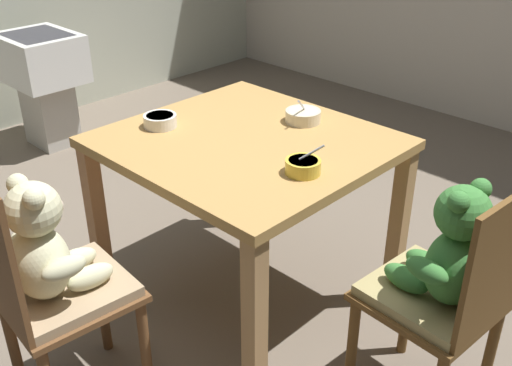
{
  "coord_description": "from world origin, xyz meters",
  "views": [
    {
      "loc": [
        1.45,
        -1.45,
        1.65
      ],
      "look_at": [
        0.0,
        0.05,
        0.53
      ],
      "focal_mm": 42.24,
      "sensor_mm": 36.0,
      "label": 1
    }
  ],
  "objects_px": {
    "dining_table": "(247,164)",
    "porridge_bowl_white_near_left": "(160,121)",
    "sink_basin": "(43,73)",
    "teddy_chair_near_right": "(448,272)",
    "teddy_chair_near_front": "(49,267)",
    "porridge_bowl_cream_far_center": "(303,116)",
    "porridge_bowl_yellow_near_right": "(303,166)"
  },
  "relations": [
    {
      "from": "teddy_chair_near_front",
      "to": "porridge_bowl_yellow_near_right",
      "type": "distance_m",
      "value": 0.86
    },
    {
      "from": "teddy_chair_near_right",
      "to": "porridge_bowl_white_near_left",
      "type": "distance_m",
      "value": 1.19
    },
    {
      "from": "teddy_chair_near_front",
      "to": "teddy_chair_near_right",
      "type": "bearing_deg",
      "value": -41.82
    },
    {
      "from": "dining_table",
      "to": "sink_basin",
      "type": "height_order",
      "value": "dining_table"
    },
    {
      "from": "porridge_bowl_white_near_left",
      "to": "sink_basin",
      "type": "relative_size",
      "value": 0.18
    },
    {
      "from": "teddy_chair_near_front",
      "to": "porridge_bowl_cream_far_center",
      "type": "relative_size",
      "value": 6.42
    },
    {
      "from": "porridge_bowl_yellow_near_right",
      "to": "sink_basin",
      "type": "relative_size",
      "value": 0.17
    },
    {
      "from": "porridge_bowl_cream_far_center",
      "to": "teddy_chair_near_right",
      "type": "bearing_deg",
      "value": -18.23
    },
    {
      "from": "dining_table",
      "to": "teddy_chair_near_right",
      "type": "xyz_separation_m",
      "value": [
        0.84,
        0.01,
        -0.07
      ]
    },
    {
      "from": "porridge_bowl_yellow_near_right",
      "to": "porridge_bowl_cream_far_center",
      "type": "bearing_deg",
      "value": 130.17
    },
    {
      "from": "teddy_chair_near_front",
      "to": "sink_basin",
      "type": "bearing_deg",
      "value": 67.37
    },
    {
      "from": "teddy_chair_near_right",
      "to": "porridge_bowl_yellow_near_right",
      "type": "height_order",
      "value": "teddy_chair_near_right"
    },
    {
      "from": "teddy_chair_near_front",
      "to": "dining_table",
      "type": "bearing_deg",
      "value": 2.49
    },
    {
      "from": "dining_table",
      "to": "porridge_bowl_white_near_left",
      "type": "height_order",
      "value": "porridge_bowl_white_near_left"
    },
    {
      "from": "porridge_bowl_white_near_left",
      "to": "porridge_bowl_cream_far_center",
      "type": "distance_m",
      "value": 0.56
    },
    {
      "from": "teddy_chair_near_front",
      "to": "porridge_bowl_white_near_left",
      "type": "bearing_deg",
      "value": 28.28
    },
    {
      "from": "teddy_chair_near_front",
      "to": "sink_basin",
      "type": "xyz_separation_m",
      "value": [
        -2.01,
        1.06,
        -0.09
      ]
    },
    {
      "from": "teddy_chair_near_right",
      "to": "porridge_bowl_cream_far_center",
      "type": "relative_size",
      "value": 6.13
    },
    {
      "from": "porridge_bowl_white_near_left",
      "to": "sink_basin",
      "type": "height_order",
      "value": "porridge_bowl_white_near_left"
    },
    {
      "from": "teddy_chair_near_right",
      "to": "dining_table",
      "type": "bearing_deg",
      "value": 4.63
    },
    {
      "from": "dining_table",
      "to": "teddy_chair_near_front",
      "type": "bearing_deg",
      "value": -92.65
    },
    {
      "from": "dining_table",
      "to": "porridge_bowl_cream_far_center",
      "type": "distance_m",
      "value": 0.3
    },
    {
      "from": "teddy_chair_near_right",
      "to": "porridge_bowl_cream_far_center",
      "type": "xyz_separation_m",
      "value": [
        -0.8,
        0.26,
        0.2
      ]
    },
    {
      "from": "porridge_bowl_white_near_left",
      "to": "sink_basin",
      "type": "xyz_separation_m",
      "value": [
        -1.73,
        0.39,
        -0.29
      ]
    },
    {
      "from": "porridge_bowl_yellow_near_right",
      "to": "sink_basin",
      "type": "bearing_deg",
      "value": 172.5
    },
    {
      "from": "teddy_chair_near_right",
      "to": "sink_basin",
      "type": "distance_m",
      "value": 2.91
    },
    {
      "from": "teddy_chair_near_right",
      "to": "sink_basin",
      "type": "relative_size",
      "value": 1.22
    },
    {
      "from": "porridge_bowl_yellow_near_right",
      "to": "sink_basin",
      "type": "height_order",
      "value": "porridge_bowl_yellow_near_right"
    },
    {
      "from": "porridge_bowl_yellow_near_right",
      "to": "porridge_bowl_white_near_left",
      "type": "bearing_deg",
      "value": -172.92
    },
    {
      "from": "teddy_chair_near_front",
      "to": "porridge_bowl_cream_far_center",
      "type": "xyz_separation_m",
      "value": [
        0.08,
        1.09,
        0.2
      ]
    },
    {
      "from": "porridge_bowl_cream_far_center",
      "to": "porridge_bowl_white_near_left",
      "type": "bearing_deg",
      "value": -130.92
    },
    {
      "from": "dining_table",
      "to": "sink_basin",
      "type": "distance_m",
      "value": 2.07
    }
  ]
}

